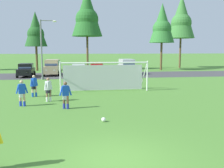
% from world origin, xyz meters
% --- Properties ---
extents(ground_plane, '(400.00, 400.00, 0.00)m').
position_xyz_m(ground_plane, '(0.00, 15.00, 0.00)').
color(ground_plane, '#477A2D').
extents(parking_lot_strip, '(52.00, 8.40, 0.01)m').
position_xyz_m(parking_lot_strip, '(0.00, 27.34, 0.00)').
color(parking_lot_strip, '#3D3D3F').
rests_on(parking_lot_strip, ground).
extents(soccer_ball, '(0.22, 0.22, 0.22)m').
position_xyz_m(soccer_ball, '(0.04, 4.36, 0.11)').
color(soccer_ball, white).
rests_on(soccer_ball, ground).
extents(soccer_goal, '(7.47, 2.16, 2.57)m').
position_xyz_m(soccer_goal, '(1.07, 13.95, 1.29)').
color(soccer_goal, white).
rests_on(soccer_goal, ground).
extents(player_striker_near, '(0.75, 0.30, 1.64)m').
position_xyz_m(player_striker_near, '(-1.91, 7.41, 0.82)').
color(player_striker_near, brown).
rests_on(player_striker_near, ground).
extents(player_midfield_center, '(0.55, 0.61, 1.64)m').
position_xyz_m(player_midfield_center, '(-3.17, 9.78, 0.82)').
color(player_midfield_center, '#936B4C').
rests_on(player_midfield_center, ground).
extents(player_defender_far, '(0.74, 0.37, 1.64)m').
position_xyz_m(player_defender_far, '(-4.64, 8.50, 0.82)').
color(player_defender_far, tan).
rests_on(player_defender_far, ground).
extents(player_winger_left, '(0.53, 0.62, 1.64)m').
position_xyz_m(player_winger_left, '(-4.43, 11.70, 0.82)').
color(player_winger_left, beige).
rests_on(player_winger_left, ground).
extents(parked_car_slot_far_left, '(2.19, 4.28, 1.72)m').
position_xyz_m(parked_car_slot_far_left, '(-7.84, 26.48, 0.88)').
color(parked_car_slot_far_left, black).
rests_on(parked_car_slot_far_left, ground).
extents(parked_car_slot_left, '(2.23, 4.65, 2.16)m').
position_xyz_m(parked_car_slot_left, '(-4.60, 28.04, 1.11)').
color(parked_car_slot_left, tan).
rests_on(parked_car_slot_left, ground).
extents(parked_car_slot_center_left, '(2.24, 4.31, 1.72)m').
position_xyz_m(parked_car_slot_center_left, '(-0.96, 26.85, 0.88)').
color(parked_car_slot_center_left, silver).
rests_on(parked_car_slot_center_left, ground).
extents(parked_car_slot_center, '(2.12, 4.24, 1.72)m').
position_xyz_m(parked_car_slot_center, '(1.54, 28.44, 0.88)').
color(parked_car_slot_center, red).
rests_on(parked_car_slot_center, ground).
extents(parked_car_slot_center_right, '(2.26, 4.66, 2.16)m').
position_xyz_m(parked_car_slot_center_right, '(5.89, 28.04, 1.11)').
color(parked_car_slot_center_right, '#B2B2BC').
rests_on(parked_car_slot_center_right, ground).
extents(tree_mid_left, '(3.65, 3.65, 9.74)m').
position_xyz_m(tree_mid_left, '(-7.90, 36.05, 6.69)').
color(tree_mid_left, brown).
rests_on(tree_mid_left, ground).
extents(tree_center_back, '(5.24, 5.24, 13.97)m').
position_xyz_m(tree_center_back, '(0.61, 36.79, 9.62)').
color(tree_center_back, brown).
rests_on(tree_center_back, ground).
extents(tree_mid_right, '(4.25, 4.25, 11.32)m').
position_xyz_m(tree_mid_right, '(13.26, 34.64, 7.79)').
color(tree_mid_right, brown).
rests_on(tree_mid_right, ground).
extents(tree_right_edge, '(5.14, 5.14, 13.71)m').
position_xyz_m(tree_right_edge, '(18.59, 39.18, 9.44)').
color(tree_right_edge, brown).
rests_on(tree_right_edge, ground).
extents(street_lamp, '(2.00, 0.32, 6.96)m').
position_xyz_m(street_lamp, '(-5.11, 22.92, 3.61)').
color(street_lamp, slate).
rests_on(street_lamp, ground).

